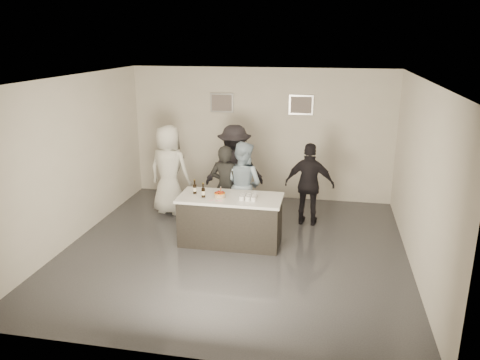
{
  "coord_description": "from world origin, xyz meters",
  "views": [
    {
      "loc": [
        1.55,
        -7.48,
        3.65
      ],
      "look_at": [
        0.0,
        0.5,
        1.15
      ],
      "focal_mm": 35.0,
      "sensor_mm": 36.0,
      "label": 1
    }
  ],
  "objects": [
    {
      "name": "beer_bottle_b",
      "position": [
        -0.6,
        0.14,
        1.03
      ],
      "size": [
        0.07,
        0.07,
        0.26
      ],
      "primitive_type": "cylinder",
      "color": "black",
      "rests_on": "bar_counter"
    },
    {
      "name": "person_guest_right",
      "position": [
        1.22,
        1.48,
        0.84
      ],
      "size": [
        1.01,
        0.48,
        1.67
      ],
      "primitive_type": "imported",
      "rotation": [
        0.0,
        0.0,
        3.06
      ],
      "color": "black",
      "rests_on": "ground"
    },
    {
      "name": "wall_left",
      "position": [
        -3.0,
        0.0,
        1.5
      ],
      "size": [
        0.04,
        6.0,
        3.0
      ],
      "primitive_type": "cube",
      "color": "silver",
      "rests_on": "ground"
    },
    {
      "name": "person_guest_back",
      "position": [
        -0.39,
        1.89,
        0.95
      ],
      "size": [
        1.36,
        0.97,
        1.9
      ],
      "primitive_type": "imported",
      "rotation": [
        0.0,
        0.0,
        3.37
      ],
      "color": "black",
      "rests_on": "ground"
    },
    {
      "name": "wall_right",
      "position": [
        3.0,
        0.0,
        1.5
      ],
      "size": [
        0.04,
        6.0,
        3.0
      ],
      "primitive_type": "cube",
      "color": "silver",
      "rests_on": "ground"
    },
    {
      "name": "picture_right",
      "position": [
        0.9,
        2.97,
        2.2
      ],
      "size": [
        0.54,
        0.04,
        0.44
      ],
      "primitive_type": "cube",
      "color": "#B2B2B7",
      "rests_on": "wall_back"
    },
    {
      "name": "picture_left",
      "position": [
        -0.9,
        2.97,
        2.2
      ],
      "size": [
        0.54,
        0.04,
        0.44
      ],
      "primitive_type": "cube",
      "color": "#B2B2B7",
      "rests_on": "wall_back"
    },
    {
      "name": "cake",
      "position": [
        -0.31,
        0.2,
        0.94
      ],
      "size": [
        0.2,
        0.2,
        0.07
      ],
      "primitive_type": "cylinder",
      "color": "orange",
      "rests_on": "bar_counter"
    },
    {
      "name": "ceiling",
      "position": [
        0.0,
        0.0,
        3.0
      ],
      "size": [
        6.0,
        6.0,
        0.0
      ],
      "primitive_type": "plane",
      "rotation": [
        3.14,
        0.0,
        0.0
      ],
      "color": "white"
    },
    {
      "name": "tumbler_cluster",
      "position": [
        0.21,
        0.22,
        0.94
      ],
      "size": [
        0.3,
        0.3,
        0.08
      ],
      "primitive_type": "cube",
      "color": "orange",
      "rests_on": "bar_counter"
    },
    {
      "name": "candles",
      "position": [
        -0.36,
        -0.0,
        0.9
      ],
      "size": [
        0.24,
        0.08,
        0.01
      ],
      "primitive_type": "cube",
      "color": "pink",
      "rests_on": "bar_counter"
    },
    {
      "name": "person_guest_left",
      "position": [
        -1.73,
        1.55,
        0.95
      ],
      "size": [
        1.04,
        0.79,
        1.91
      ],
      "primitive_type": "imported",
      "rotation": [
        0.0,
        0.0,
        2.93
      ],
      "color": "white",
      "rests_on": "ground"
    },
    {
      "name": "beer_bottle_a",
      "position": [
        -0.8,
        0.31,
        1.03
      ],
      "size": [
        0.07,
        0.07,
        0.26
      ],
      "primitive_type": "cylinder",
      "color": "black",
      "rests_on": "bar_counter"
    },
    {
      "name": "floor",
      "position": [
        0.0,
        0.0,
        0.0
      ],
      "size": [
        6.0,
        6.0,
        0.0
      ],
      "primitive_type": "plane",
      "color": "#3D3D42",
      "rests_on": "ground"
    },
    {
      "name": "wall_front",
      "position": [
        0.0,
        -3.0,
        1.5
      ],
      "size": [
        6.0,
        0.04,
        3.0
      ],
      "primitive_type": "cube",
      "color": "silver",
      "rests_on": "ground"
    },
    {
      "name": "person_main_blue",
      "position": [
        -0.07,
        1.12,
        0.87
      ],
      "size": [
        1.03,
        0.93,
        1.73
      ],
      "primitive_type": "imported",
      "rotation": [
        0.0,
        0.0,
        2.74
      ],
      "color": "#A4BED7",
      "rests_on": "ground"
    },
    {
      "name": "bar_counter",
      "position": [
        -0.13,
        0.27,
        0.45
      ],
      "size": [
        1.86,
        0.86,
        0.9
      ],
      "primitive_type": "cube",
      "color": "white",
      "rests_on": "ground"
    },
    {
      "name": "person_main_black",
      "position": [
        -0.38,
        0.99,
        0.83
      ],
      "size": [
        0.66,
        0.48,
        1.67
      ],
      "primitive_type": "imported",
      "rotation": [
        0.0,
        0.0,
        3.01
      ],
      "color": "black",
      "rests_on": "ground"
    },
    {
      "name": "wall_back",
      "position": [
        0.0,
        3.0,
        1.5
      ],
      "size": [
        6.0,
        0.04,
        3.0
      ],
      "primitive_type": "cube",
      "color": "silver",
      "rests_on": "ground"
    }
  ]
}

